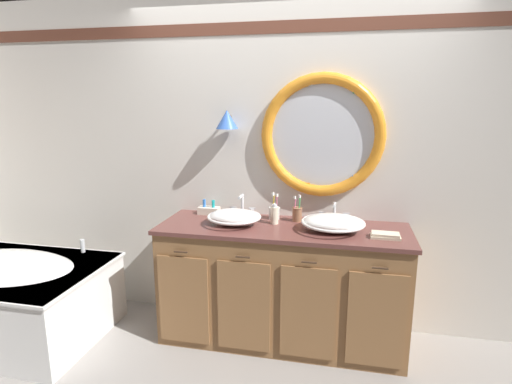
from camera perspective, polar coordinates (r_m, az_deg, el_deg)
The scene contains 13 objects.
ground_plane at distance 3.20m, azimuth 2.50°, elevation -21.65°, with size 14.00×14.00×0.00m, color gray.
back_wall_assembly at distance 3.26m, azimuth 4.73°, elevation 4.03°, with size 6.40×0.26×2.60m.
vanity_counter at distance 3.19m, azimuth 3.60°, elevation -12.46°, with size 1.82×0.64×0.90m.
bathtub at distance 3.82m, azimuth -31.15°, elevation -11.85°, with size 1.50×0.98×0.66m.
sink_basin_left at distance 3.06m, azimuth -3.03°, elevation -3.46°, with size 0.40×0.40×0.12m.
sink_basin_right at distance 2.96m, azimuth 10.57°, elevation -4.18°, with size 0.45×0.45×0.12m.
faucet_set_left at distance 3.29m, azimuth -1.92°, elevation -2.15°, with size 0.21×0.13×0.18m.
faucet_set_right at distance 3.20m, azimuth 10.72°, elevation -2.99°, with size 0.23×0.12×0.15m.
toothbrush_holder_left at distance 3.21m, azimuth 2.52°, elevation -2.77°, with size 0.09×0.09×0.22m.
toothbrush_holder_right at distance 3.16m, azimuth 5.69°, elevation -2.97°, with size 0.08×0.08×0.21m.
soap_dispenser at distance 3.08m, azimuth 2.55°, elevation -3.14°, with size 0.06×0.07×0.16m.
folded_hand_towel at distance 2.91m, azimuth 17.39°, elevation -5.74°, with size 0.20×0.11×0.03m.
toiletry_basket at distance 3.37m, azimuth -6.51°, elevation -2.49°, with size 0.17×0.09×0.12m.
Camera 1 is at (0.43, -2.61, 1.80)m, focal length 29.03 mm.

